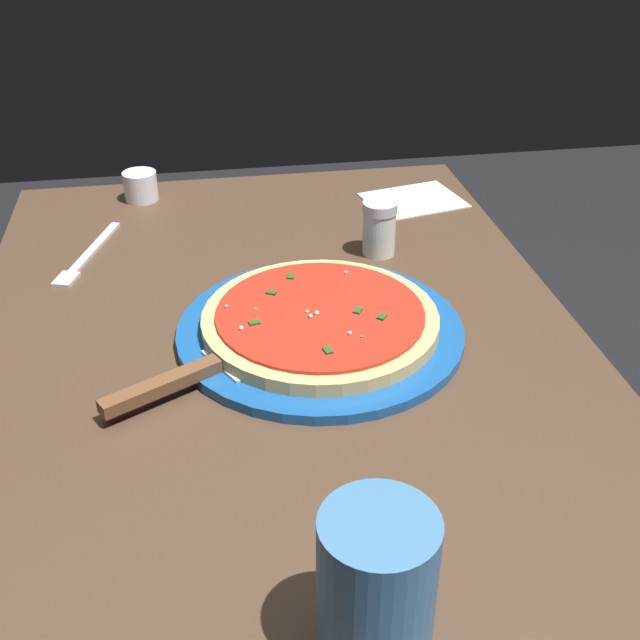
{
  "coord_description": "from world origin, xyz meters",
  "views": [
    {
      "loc": [
        0.75,
        -0.08,
        1.24
      ],
      "look_at": [
        -0.0,
        0.05,
        0.77
      ],
      "focal_mm": 44.89,
      "sensor_mm": 36.0,
      "label": 1
    }
  ],
  "objects_px": {
    "serving_plate": "(320,331)",
    "fork": "(86,257)",
    "pizza": "(320,319)",
    "pizza_server": "(197,373)",
    "napkin_folded_right": "(413,200)",
    "cup_tall_drink": "(376,588)",
    "cup_small_sauce": "(141,186)",
    "parmesan_shaker": "(379,228)"
  },
  "relations": [
    {
      "from": "napkin_folded_right",
      "to": "fork",
      "type": "xyz_separation_m",
      "value": [
        0.12,
        -0.48,
        0.0
      ]
    },
    {
      "from": "pizza_server",
      "to": "fork",
      "type": "height_order",
      "value": "pizza_server"
    },
    {
      "from": "pizza",
      "to": "pizza_server",
      "type": "xyz_separation_m",
      "value": [
        0.08,
        -0.14,
        -0.0
      ]
    },
    {
      "from": "pizza",
      "to": "napkin_folded_right",
      "type": "xyz_separation_m",
      "value": [
        -0.35,
        0.2,
        -0.02
      ]
    },
    {
      "from": "fork",
      "to": "parmesan_shaker",
      "type": "xyz_separation_m",
      "value": [
        0.05,
        0.39,
        0.04
      ]
    },
    {
      "from": "pizza",
      "to": "cup_tall_drink",
      "type": "xyz_separation_m",
      "value": [
        0.4,
        -0.03,
        0.04
      ]
    },
    {
      "from": "pizza",
      "to": "napkin_folded_right",
      "type": "bearing_deg",
      "value": 149.84
    },
    {
      "from": "cup_tall_drink",
      "to": "napkin_folded_right",
      "type": "height_order",
      "value": "cup_tall_drink"
    },
    {
      "from": "serving_plate",
      "to": "pizza_server",
      "type": "distance_m",
      "value": 0.16
    },
    {
      "from": "napkin_folded_right",
      "to": "fork",
      "type": "distance_m",
      "value": 0.49
    },
    {
      "from": "napkin_folded_right",
      "to": "serving_plate",
      "type": "bearing_deg",
      "value": -30.16
    },
    {
      "from": "serving_plate",
      "to": "cup_small_sauce",
      "type": "relative_size",
      "value": 6.28
    },
    {
      "from": "parmesan_shaker",
      "to": "fork",
      "type": "bearing_deg",
      "value": -97.12
    },
    {
      "from": "pizza_server",
      "to": "cup_tall_drink",
      "type": "bearing_deg",
      "value": 18.43
    },
    {
      "from": "serving_plate",
      "to": "pizza",
      "type": "bearing_deg",
      "value": -80.8
    },
    {
      "from": "cup_tall_drink",
      "to": "napkin_folded_right",
      "type": "distance_m",
      "value": 0.79
    },
    {
      "from": "cup_tall_drink",
      "to": "napkin_folded_right",
      "type": "xyz_separation_m",
      "value": [
        -0.76,
        0.23,
        -0.06
      ]
    },
    {
      "from": "pizza",
      "to": "cup_small_sauce",
      "type": "height_order",
      "value": "cup_small_sauce"
    },
    {
      "from": "pizza_server",
      "to": "fork",
      "type": "relative_size",
      "value": 1.18
    },
    {
      "from": "pizza",
      "to": "pizza_server",
      "type": "bearing_deg",
      "value": -61.64
    },
    {
      "from": "cup_small_sauce",
      "to": "parmesan_shaker",
      "type": "distance_m",
      "value": 0.4
    },
    {
      "from": "fork",
      "to": "parmesan_shaker",
      "type": "height_order",
      "value": "parmesan_shaker"
    },
    {
      "from": "serving_plate",
      "to": "cup_small_sauce",
      "type": "bearing_deg",
      "value": -154.08
    },
    {
      "from": "pizza",
      "to": "serving_plate",
      "type": "bearing_deg",
      "value": 99.2
    },
    {
      "from": "serving_plate",
      "to": "napkin_folded_right",
      "type": "distance_m",
      "value": 0.41
    },
    {
      "from": "pizza",
      "to": "fork",
      "type": "bearing_deg",
      "value": -130.62
    },
    {
      "from": "cup_tall_drink",
      "to": "pizza_server",
      "type": "bearing_deg",
      "value": -161.57
    },
    {
      "from": "pizza",
      "to": "napkin_folded_right",
      "type": "distance_m",
      "value": 0.41
    },
    {
      "from": "fork",
      "to": "napkin_folded_right",
      "type": "bearing_deg",
      "value": 103.53
    },
    {
      "from": "cup_tall_drink",
      "to": "serving_plate",
      "type": "bearing_deg",
      "value": 175.79
    },
    {
      "from": "serving_plate",
      "to": "fork",
      "type": "relative_size",
      "value": 1.77
    },
    {
      "from": "cup_small_sauce",
      "to": "napkin_folded_right",
      "type": "relative_size",
      "value": 0.36
    },
    {
      "from": "pizza_server",
      "to": "cup_small_sauce",
      "type": "xyz_separation_m",
      "value": [
        -0.5,
        -0.07,
        0.01
      ]
    },
    {
      "from": "pizza_server",
      "to": "parmesan_shaker",
      "type": "distance_m",
      "value": 0.36
    },
    {
      "from": "pizza_server",
      "to": "napkin_folded_right",
      "type": "relative_size",
      "value": 1.52
    },
    {
      "from": "napkin_folded_right",
      "to": "parmesan_shaker",
      "type": "bearing_deg",
      "value": -29.75
    },
    {
      "from": "serving_plate",
      "to": "pizza",
      "type": "height_order",
      "value": "pizza"
    },
    {
      "from": "cup_tall_drink",
      "to": "pizza",
      "type": "bearing_deg",
      "value": 175.79
    },
    {
      "from": "pizza",
      "to": "cup_small_sauce",
      "type": "relative_size",
      "value": 5.17
    },
    {
      "from": "pizza_server",
      "to": "cup_tall_drink",
      "type": "height_order",
      "value": "cup_tall_drink"
    },
    {
      "from": "pizza",
      "to": "pizza_server",
      "type": "distance_m",
      "value": 0.16
    },
    {
      "from": "pizza_server",
      "to": "parmesan_shaker",
      "type": "height_order",
      "value": "parmesan_shaker"
    }
  ]
}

